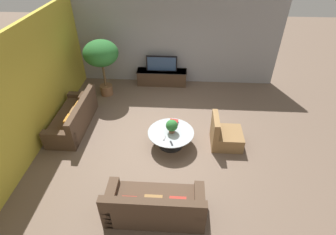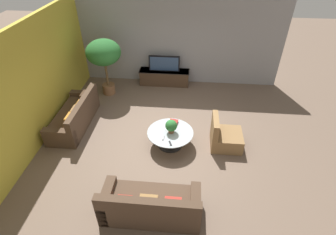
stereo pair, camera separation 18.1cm
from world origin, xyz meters
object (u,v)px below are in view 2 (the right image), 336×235
couch_by_wall (75,116)px  armchair_wicker (224,137)px  coffee_table (170,136)px  potted_palm_tall (104,55)px  potted_plant_tabletop (171,126)px  television (164,64)px  media_console (164,77)px  couch_near_entry (151,206)px

couch_by_wall → armchair_wicker: bearing=83.1°
coffee_table → couch_by_wall: 2.87m
armchair_wicker → potted_palm_tall: potted_palm_tall is taller
couch_by_wall → potted_palm_tall: size_ratio=1.10×
potted_plant_tabletop → potted_palm_tall: bearing=133.9°
television → potted_palm_tall: 2.10m
media_console → couch_by_wall: 3.51m
television → potted_palm_tall: (-1.84, -0.82, 0.61)m
potted_palm_tall → potted_plant_tabletop: bearing=-46.1°
couch_by_wall → coffee_table: bearing=77.4°
media_console → television: 0.53m
coffee_table → potted_plant_tabletop: (0.02, 0.00, 0.33)m
media_console → television: television is taller
television → armchair_wicker: television is taller
media_console → television: (0.00, -0.00, 0.53)m
armchair_wicker → potted_plant_tabletop: armchair_wicker is taller
couch_by_wall → couch_near_entry: (2.59, -2.74, -0.00)m
couch_near_entry → potted_palm_tall: size_ratio=1.03×
armchair_wicker → potted_plant_tabletop: (-1.39, -0.11, 0.36)m
media_console → potted_plant_tabletop: 3.32m
coffee_table → couch_by_wall: size_ratio=0.57×
couch_near_entry → armchair_wicker: bearing=-126.0°
television → coffee_table: size_ratio=0.90×
couch_near_entry → potted_plant_tabletop: couch_near_entry is taller
coffee_table → couch_by_wall: bearing=167.4°
armchair_wicker → potted_palm_tall: size_ratio=0.45×
couch_near_entry → potted_plant_tabletop: bearing=-96.3°
television → armchair_wicker: size_ratio=1.25×
coffee_table → armchair_wicker: size_ratio=1.39×
armchair_wicker → television: bearing=31.1°
couch_by_wall → couch_near_entry: bearing=43.4°
couch_near_entry → media_console: bearing=-87.0°
coffee_table → potted_plant_tabletop: potted_plant_tabletop is taller
media_console → armchair_wicker: armchair_wicker is taller
couch_near_entry → couch_by_wall: bearing=-46.6°
media_console → potted_plant_tabletop: size_ratio=4.90×
media_console → coffee_table: size_ratio=1.49×
couch_by_wall → potted_plant_tabletop: couch_by_wall is taller
armchair_wicker → couch_by_wall: bearing=83.1°
television → potted_palm_tall: potted_palm_tall is taller
coffee_table → potted_palm_tall: 3.55m
coffee_table → couch_near_entry: (-0.21, -2.11, -0.02)m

